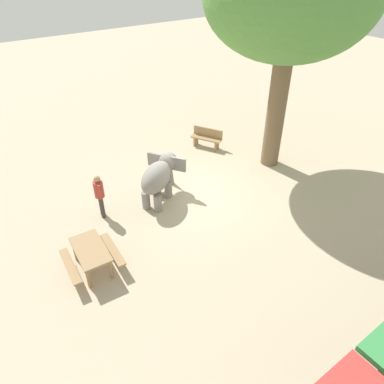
{
  "coord_description": "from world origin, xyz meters",
  "views": [
    {
      "loc": [
        6.41,
        8.91,
        7.77
      ],
      "look_at": [
        0.72,
        0.86,
        0.8
      ],
      "focal_mm": 33.34,
      "sensor_mm": 36.0,
      "label": 1
    }
  ],
  "objects_px": {
    "person_handler": "(99,193)",
    "wooden_bench": "(207,137)",
    "picnic_table_near": "(91,254)",
    "elephant": "(159,176)"
  },
  "relations": [
    {
      "from": "elephant",
      "to": "wooden_bench",
      "type": "relative_size",
      "value": 1.49
    },
    {
      "from": "elephant",
      "to": "person_handler",
      "type": "xyz_separation_m",
      "value": [
        2.13,
        -0.27,
        -0.04
      ]
    },
    {
      "from": "picnic_table_near",
      "to": "elephant",
      "type": "bearing_deg",
      "value": -57.56
    },
    {
      "from": "person_handler",
      "to": "wooden_bench",
      "type": "relative_size",
      "value": 1.14
    },
    {
      "from": "person_handler",
      "to": "picnic_table_near",
      "type": "xyz_separation_m",
      "value": [
        1.21,
        2.11,
        -0.36
      ]
    },
    {
      "from": "wooden_bench",
      "to": "picnic_table_near",
      "type": "distance_m",
      "value": 8.25
    },
    {
      "from": "elephant",
      "to": "picnic_table_near",
      "type": "distance_m",
      "value": 3.84
    },
    {
      "from": "elephant",
      "to": "wooden_bench",
      "type": "xyz_separation_m",
      "value": [
        -3.83,
        -2.23,
        -0.51
      ]
    },
    {
      "from": "person_handler",
      "to": "picnic_table_near",
      "type": "height_order",
      "value": "person_handler"
    },
    {
      "from": "elephant",
      "to": "person_handler",
      "type": "relative_size",
      "value": 1.31
    }
  ]
}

